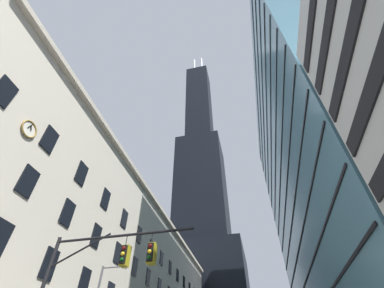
{
  "coord_description": "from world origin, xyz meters",
  "views": [
    {
      "loc": [
        4.26,
        -9.48,
        1.86
      ],
      "look_at": [
        -1.61,
        15.6,
        25.29
      ],
      "focal_mm": 23.99,
      "sensor_mm": 36.0,
      "label": 1
    }
  ],
  "objects": [
    {
      "name": "glass_office_midrise",
      "position": [
        20.34,
        31.0,
        27.72
      ],
      "size": [
        18.78,
        51.99,
        55.44
      ],
      "color": "teal",
      "rests_on": "ground"
    },
    {
      "name": "traffic_signal_mast",
      "position": [
        -3.47,
        3.07,
        5.63
      ],
      "size": [
        8.13,
        0.63,
        7.68
      ],
      "color": "black",
      "rests_on": "sidewalk_left"
    },
    {
      "name": "dark_skyscraper",
      "position": [
        -14.0,
        87.59,
        51.89
      ],
      "size": [
        29.93,
        29.93,
        176.86
      ],
      "color": "black",
      "rests_on": "ground"
    },
    {
      "name": "station_building",
      "position": [
        -19.42,
        30.58,
        12.32
      ],
      "size": [
        17.52,
        73.17,
        24.69
      ],
      "color": "beige",
      "rests_on": "ground"
    }
  ]
}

